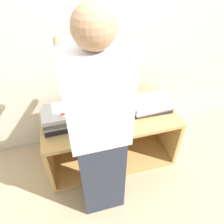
{
  "coord_description": "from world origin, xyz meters",
  "views": [
    {
      "loc": [
        -0.38,
        -1.18,
        1.95
      ],
      "look_at": [
        0.0,
        0.22,
        0.7
      ],
      "focal_mm": 35.0,
      "sensor_mm": 36.0,
      "label": 1
    }
  ],
  "objects_px": {
    "laptop_open": "(108,108)",
    "laptop_stack_right": "(150,104)",
    "laptop_stack_left": "(65,117)",
    "person": "(100,135)"
  },
  "relations": [
    {
      "from": "laptop_open",
      "to": "laptop_stack_right",
      "type": "xyz_separation_m",
      "value": [
        0.41,
        -0.05,
        -0.01
      ]
    },
    {
      "from": "laptop_stack_left",
      "to": "person",
      "type": "relative_size",
      "value": 0.23
    },
    {
      "from": "laptop_stack_left",
      "to": "laptop_stack_right",
      "type": "bearing_deg",
      "value": 0.11
    },
    {
      "from": "laptop_stack_right",
      "to": "person",
      "type": "height_order",
      "value": "person"
    },
    {
      "from": "laptop_open",
      "to": "person",
      "type": "bearing_deg",
      "value": -110.0
    },
    {
      "from": "laptop_open",
      "to": "laptop_stack_right",
      "type": "height_order",
      "value": "laptop_open"
    },
    {
      "from": "laptop_stack_right",
      "to": "person",
      "type": "xyz_separation_m",
      "value": [
        -0.6,
        -0.49,
        0.23
      ]
    },
    {
      "from": "laptop_stack_left",
      "to": "laptop_open",
      "type": "bearing_deg",
      "value": 7.07
    },
    {
      "from": "laptop_stack_left",
      "to": "laptop_stack_right",
      "type": "xyz_separation_m",
      "value": [
        0.82,
        0.0,
        -0.03
      ]
    },
    {
      "from": "laptop_open",
      "to": "laptop_stack_right",
      "type": "bearing_deg",
      "value": -6.85
    }
  ]
}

